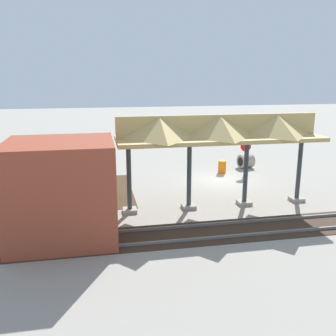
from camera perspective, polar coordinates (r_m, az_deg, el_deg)
ground_plane at (r=25.30m, az=7.86°, el=-1.84°), size 120.00×120.00×0.00m
dirt_work_zone at (r=23.16m, az=-15.60°, el=-3.72°), size 8.11×7.00×0.01m
platform_canopy at (r=19.33m, az=7.82°, el=5.84°), size 10.52×3.20×4.90m
rail_tracks at (r=18.20m, az=16.21°, el=-8.58°), size 60.00×2.58×0.15m
stop_sign at (r=26.94m, az=11.74°, el=2.69°), size 0.76×0.09×2.36m
backhoe at (r=21.96m, az=-13.59°, el=-1.13°), size 5.28×3.14×2.82m
dirt_mound at (r=24.00m, az=-17.98°, el=-3.28°), size 4.80×4.80×1.37m
concrete_pipe at (r=28.90m, az=11.77°, el=1.04°), size 1.18×1.22×1.03m
brick_utility_building at (r=16.33m, az=-15.85°, el=-3.37°), size 4.38×3.90×4.23m
traffic_barrel at (r=27.09m, az=8.24°, el=0.19°), size 0.56×0.56×0.90m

